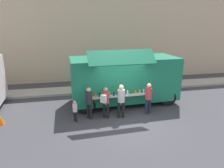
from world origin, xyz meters
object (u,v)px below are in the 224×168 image
(customer_mid_with_backpack, at_px, (105,100))
(child_near_queue, at_px, (75,109))
(food_truck_main, at_px, (124,78))
(customer_rear_waiting, at_px, (89,100))
(customer_extra_browsing, at_px, (149,96))
(trash_bin, at_px, (163,80))
(customer_front_ordering, at_px, (121,98))
(traffic_cone_orange, at_px, (0,119))

(customer_mid_with_backpack, distance_m, child_near_queue, 1.52)
(customer_mid_with_backpack, xyz_separation_m, child_near_queue, (-1.48, -0.07, -0.33))
(food_truck_main, relative_size, customer_rear_waiting, 3.81)
(customer_mid_with_backpack, xyz_separation_m, customer_extra_browsing, (2.25, 0.05, 0.01))
(food_truck_main, height_order, trash_bin, food_truck_main)
(customer_rear_waiting, height_order, child_near_queue, customer_rear_waiting)
(trash_bin, xyz_separation_m, customer_rear_waiting, (-5.85, -4.06, 0.45))
(customer_front_ordering, height_order, child_near_queue, customer_front_ordering)
(traffic_cone_orange, height_order, customer_front_ordering, customer_front_ordering)
(customer_front_ordering, xyz_separation_m, child_near_queue, (-2.25, 0.02, -0.38))
(trash_bin, height_order, customer_extra_browsing, customer_extra_browsing)
(customer_front_ordering, bearing_deg, traffic_cone_orange, 91.67)
(customer_mid_with_backpack, relative_size, child_near_queue, 1.49)
(food_truck_main, xyz_separation_m, customer_rear_waiting, (-2.23, -1.74, -0.53))
(trash_bin, xyz_separation_m, customer_extra_browsing, (-2.81, -4.13, 0.47))
(customer_extra_browsing, bearing_deg, customer_rear_waiting, 64.69)
(customer_rear_waiting, height_order, customer_extra_browsing, customer_extra_browsing)
(customer_front_ordering, relative_size, customer_extra_browsing, 1.04)
(food_truck_main, bearing_deg, customer_rear_waiting, -143.89)
(food_truck_main, xyz_separation_m, customer_mid_with_backpack, (-1.44, -1.86, -0.52))
(customer_front_ordering, relative_size, customer_rear_waiting, 1.06)
(food_truck_main, xyz_separation_m, customer_extra_browsing, (0.81, -1.81, -0.50))
(customer_extra_browsing, bearing_deg, food_truck_main, 0.17)
(trash_bin, relative_size, customer_rear_waiting, 0.64)
(food_truck_main, bearing_deg, child_near_queue, -148.30)
(trash_bin, bearing_deg, traffic_cone_orange, -158.85)
(traffic_cone_orange, distance_m, customer_extra_browsing, 7.21)
(trash_bin, distance_m, customer_extra_browsing, 5.02)
(food_truck_main, bearing_deg, traffic_cone_orange, -168.21)
(customer_front_ordering, xyz_separation_m, customer_extra_browsing, (1.49, 0.15, -0.04))
(customer_front_ordering, height_order, customer_mid_with_backpack, customer_front_ordering)
(food_truck_main, bearing_deg, customer_front_ordering, -110.89)
(trash_bin, relative_size, customer_extra_browsing, 0.62)
(food_truck_main, distance_m, trash_bin, 4.41)
(traffic_cone_orange, bearing_deg, food_truck_main, 13.62)
(customer_front_ordering, distance_m, customer_extra_browsing, 1.49)
(food_truck_main, distance_m, traffic_cone_orange, 6.66)
(customer_extra_browsing, bearing_deg, trash_bin, -58.20)
(trash_bin, height_order, customer_mid_with_backpack, customer_mid_with_backpack)
(trash_bin, bearing_deg, customer_mid_with_backpack, -140.44)
(traffic_cone_orange, relative_size, child_near_queue, 0.51)
(food_truck_main, relative_size, traffic_cone_orange, 11.15)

